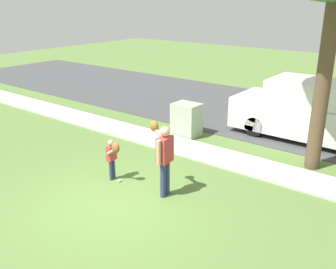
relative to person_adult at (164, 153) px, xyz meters
name	(u,v)px	position (x,y,z in m)	size (l,w,h in m)	color
ground_plane	(200,154)	(-0.65, 2.55, -1.03)	(48.00, 48.00, 0.00)	#567538
sidewalk_strip	(202,152)	(-0.65, 2.65, -1.00)	(36.00, 1.20, 0.06)	#B2B2AD
road_surface	(271,114)	(-0.65, 7.65, -1.02)	(36.00, 6.80, 0.02)	#424244
person_adult	(164,153)	(0.00, 0.00, 0.00)	(0.72, 0.60, 1.68)	navy
person_child	(113,154)	(-1.44, -0.19, -0.33)	(0.49, 0.40, 1.09)	navy
baseball	(119,181)	(-1.26, -0.17, -1.00)	(0.07, 0.07, 0.07)	white
utility_cabinet	(187,120)	(-1.91, 3.64, -0.50)	(0.85, 0.69, 1.08)	#9EB293
parked_van_white	(313,112)	(1.48, 5.76, -0.13)	(5.00, 1.95, 1.88)	silver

